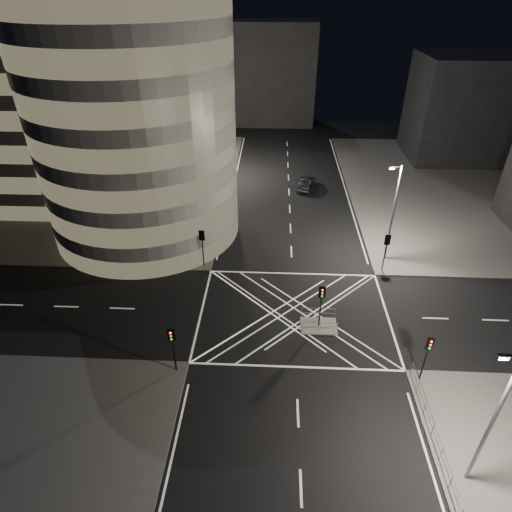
# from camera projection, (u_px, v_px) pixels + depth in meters

# --- Properties ---
(ground) EXTENTS (120.00, 120.00, 0.00)m
(ground) POSITION_uv_depth(u_px,v_px,m) (294.00, 314.00, 36.78)
(ground) COLOR black
(ground) RESTS_ON ground
(sidewalk_far_left) EXTENTS (42.00, 42.00, 0.15)m
(sidewalk_far_left) POSITION_uv_depth(u_px,v_px,m) (84.00, 182.00, 60.49)
(sidewalk_far_left) COLOR #4C4A48
(sidewalk_far_left) RESTS_ON ground
(sidewalk_far_right) EXTENTS (42.00, 42.00, 0.15)m
(sidewalk_far_right) POSITION_uv_depth(u_px,v_px,m) (502.00, 190.00, 58.16)
(sidewalk_far_right) COLOR #4C4A48
(sidewalk_far_right) RESTS_ON ground
(central_island) EXTENTS (3.00, 2.00, 0.15)m
(central_island) POSITION_uv_depth(u_px,v_px,m) (319.00, 326.00, 35.40)
(central_island) COLOR slate
(central_island) RESTS_ON ground
(office_tower_curved) EXTENTS (30.00, 29.00, 27.20)m
(office_tower_curved) POSITION_uv_depth(u_px,v_px,m) (104.00, 105.00, 46.38)
(office_tower_curved) COLOR gray
(office_tower_curved) RESTS_ON sidewalk_far_left
(office_block_rear) EXTENTS (24.00, 16.00, 22.00)m
(office_block_rear) POSITION_uv_depth(u_px,v_px,m) (149.00, 78.00, 66.72)
(office_block_rear) COLOR gray
(office_block_rear) RESTS_ON sidewalk_far_left
(building_right_far) EXTENTS (14.00, 12.00, 15.00)m
(building_right_far) POSITION_uv_depth(u_px,v_px,m) (460.00, 108.00, 65.03)
(building_right_far) COLOR black
(building_right_far) RESTS_ON sidewalk_far_right
(building_far_end) EXTENTS (18.00, 8.00, 18.00)m
(building_far_end) POSITION_uv_depth(u_px,v_px,m) (267.00, 74.00, 80.56)
(building_far_end) COLOR black
(building_far_end) RESTS_ON ground
(tree_a) EXTENTS (4.95, 4.95, 7.71)m
(tree_a) POSITION_uv_depth(u_px,v_px,m) (187.00, 211.00, 42.00)
(tree_a) COLOR black
(tree_a) RESTS_ON sidewalk_far_left
(tree_b) EXTENTS (4.92, 4.92, 7.72)m
(tree_b) POSITION_uv_depth(u_px,v_px,m) (197.00, 186.00, 47.00)
(tree_b) COLOR black
(tree_b) RESTS_ON sidewalk_far_left
(tree_c) EXTENTS (3.87, 3.87, 6.25)m
(tree_c) POSITION_uv_depth(u_px,v_px,m) (205.00, 173.00, 52.50)
(tree_c) COLOR black
(tree_c) RESTS_ON sidewalk_far_left
(tree_d) EXTENTS (5.27, 5.27, 7.95)m
(tree_d) POSITION_uv_depth(u_px,v_px,m) (212.00, 149.00, 57.03)
(tree_d) COLOR black
(tree_d) RESTS_ON sidewalk_far_left
(tree_e) EXTENTS (3.97, 3.97, 6.66)m
(tree_e) POSITION_uv_depth(u_px,v_px,m) (217.00, 139.00, 62.35)
(tree_e) COLOR black
(tree_e) RESTS_ON sidewalk_far_left
(traffic_signal_fl) EXTENTS (0.55, 0.22, 4.00)m
(traffic_signal_fl) POSITION_uv_depth(u_px,v_px,m) (202.00, 242.00, 41.23)
(traffic_signal_fl) COLOR black
(traffic_signal_fl) RESTS_ON sidewalk_far_left
(traffic_signal_nl) EXTENTS (0.55, 0.22, 4.00)m
(traffic_signal_nl) POSITION_uv_depth(u_px,v_px,m) (172.00, 342.00, 29.85)
(traffic_signal_nl) COLOR black
(traffic_signal_nl) RESTS_ON sidewalk_near_left
(traffic_signal_fr) EXTENTS (0.55, 0.22, 4.00)m
(traffic_signal_fr) POSITION_uv_depth(u_px,v_px,m) (386.00, 246.00, 40.52)
(traffic_signal_fr) COLOR black
(traffic_signal_fr) RESTS_ON sidewalk_far_right
(traffic_signal_nr) EXTENTS (0.55, 0.22, 4.00)m
(traffic_signal_nr) POSITION_uv_depth(u_px,v_px,m) (428.00, 351.00, 29.14)
(traffic_signal_nr) COLOR black
(traffic_signal_nr) RESTS_ON sidewalk_near_right
(traffic_signal_island) EXTENTS (0.55, 0.22, 4.00)m
(traffic_signal_island) POSITION_uv_depth(u_px,v_px,m) (321.00, 299.00, 33.85)
(traffic_signal_island) COLOR black
(traffic_signal_island) RESTS_ON central_island
(street_lamp_left_near) EXTENTS (1.25, 0.25, 10.00)m
(street_lamp_left_near) POSITION_uv_depth(u_px,v_px,m) (202.00, 194.00, 44.17)
(street_lamp_left_near) COLOR slate
(street_lamp_left_near) RESTS_ON sidewalk_far_left
(street_lamp_left_far) EXTENTS (1.25, 0.25, 10.00)m
(street_lamp_left_far) POSITION_uv_depth(u_px,v_px,m) (222.00, 139.00, 59.23)
(street_lamp_left_far) COLOR slate
(street_lamp_left_far) RESTS_ON sidewalk_far_left
(street_lamp_right_far) EXTENTS (1.25, 0.25, 10.00)m
(street_lamp_right_far) POSITION_uv_depth(u_px,v_px,m) (393.00, 211.00, 40.90)
(street_lamp_right_far) COLOR slate
(street_lamp_right_far) RESTS_ON sidewalk_far_right
(street_lamp_right_near) EXTENTS (1.25, 0.25, 10.00)m
(street_lamp_right_near) POSITION_uv_depth(u_px,v_px,m) (493.00, 418.00, 21.66)
(street_lamp_right_near) COLOR slate
(street_lamp_right_near) RESTS_ON sidewalk_near_right
(railing_near_right) EXTENTS (0.06, 11.70, 1.10)m
(railing_near_right) POSITION_uv_depth(u_px,v_px,m) (437.00, 441.00, 25.89)
(railing_near_right) COLOR slate
(railing_near_right) RESTS_ON sidewalk_near_right
(railing_island_south) EXTENTS (2.80, 0.06, 1.10)m
(railing_island_south) POSITION_uv_depth(u_px,v_px,m) (320.00, 328.00, 34.30)
(railing_island_south) COLOR slate
(railing_island_south) RESTS_ON central_island
(railing_island_north) EXTENTS (2.80, 0.06, 1.10)m
(railing_island_north) POSITION_uv_depth(u_px,v_px,m) (318.00, 313.00, 35.81)
(railing_island_north) COLOR slate
(railing_island_north) RESTS_ON central_island
(sedan) EXTENTS (2.83, 5.00, 1.56)m
(sedan) POSITION_uv_depth(u_px,v_px,m) (306.00, 183.00, 58.24)
(sedan) COLOR black
(sedan) RESTS_ON ground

